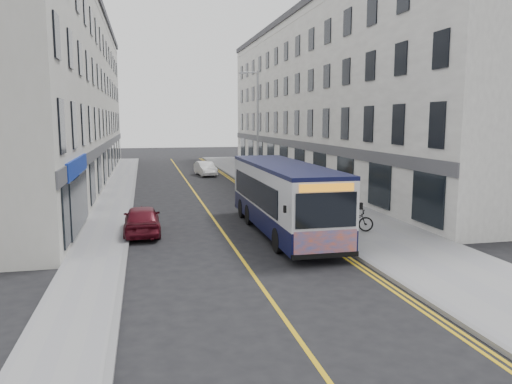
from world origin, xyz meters
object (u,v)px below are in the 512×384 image
streetlamp (257,126)px  car_maroon (142,220)px  car_white (205,169)px  bicycle (351,220)px  city_bus (283,195)px  pedestrian_near (299,177)px  pedestrian_far (279,178)px

streetlamp → car_maroon: size_ratio=2.13×
car_white → car_maroon: (-5.35, -21.91, 0.02)m
bicycle → car_maroon: 8.87m
streetlamp → city_bus: 12.98m
bicycle → pedestrian_near: pedestrian_near is taller
city_bus → pedestrian_near: city_bus is taller
pedestrian_far → bicycle: bearing=-128.1°
city_bus → car_maroon: (-5.90, 1.04, -0.99)m
city_bus → car_maroon: city_bus is taller
pedestrian_near → car_white: bearing=89.8°
city_bus → pedestrian_near: size_ratio=5.13×
city_bus → pedestrian_far: size_ratio=6.35×
car_maroon → city_bus: bearing=169.7°
bicycle → car_white: (-3.32, 23.79, 0.01)m
streetlamp → bicycle: size_ratio=4.30×
car_white → streetlamp: bearing=-84.8°
car_white → car_maroon: bearing=-110.6°
pedestrian_far → car_white: 11.28m
city_bus → streetlamp: bearing=82.4°
streetlamp → car_maroon: (-7.57, -11.53, -3.74)m
bicycle → pedestrian_far: (0.45, 13.16, 0.32)m
bicycle → car_white: bearing=24.4°
streetlamp → car_maroon: 14.29m
pedestrian_near → car_maroon: pedestrian_near is taller
car_white → pedestrian_far: bearing=-77.3°
car_maroon → streetlamp: bearing=-123.6°
car_maroon → bicycle: bearing=167.5°
pedestrian_near → car_white: 13.02m
car_white → city_bus: bearing=-95.5°
pedestrian_far → car_maroon: (-9.12, -11.29, -0.29)m
city_bus → pedestrian_near: bearing=69.0°
bicycle → pedestrian_near: 11.76m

